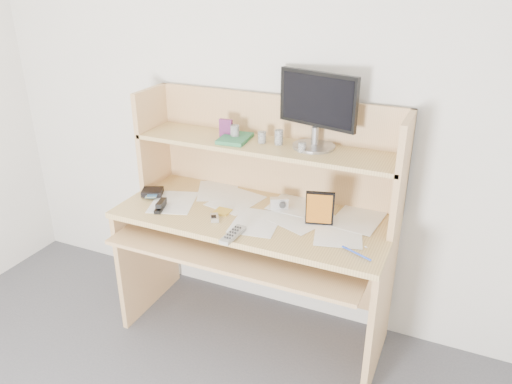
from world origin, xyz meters
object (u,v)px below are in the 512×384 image
at_px(keyboard, 270,241).
at_px(game_case, 320,208).
at_px(desk, 260,217).
at_px(tv_remote, 233,235).
at_px(monitor, 317,108).

distance_m(keyboard, game_case, 0.30).
bearing_deg(desk, tv_remote, -87.96).
height_order(desk, keyboard, desk).
relative_size(keyboard, game_case, 2.53).
xyz_separation_m(game_case, monitor, (-0.10, 0.21, 0.43)).
relative_size(desk, keyboard, 2.93).
distance_m(keyboard, tv_remote, 0.23).
relative_size(keyboard, monitor, 1.14).
bearing_deg(game_case, monitor, 101.29).
relative_size(game_case, monitor, 0.45).
relative_size(desk, game_case, 7.40).
distance_m(tv_remote, monitor, 0.74).
bearing_deg(desk, keyboard, -52.21).
height_order(tv_remote, monitor, monitor).
distance_m(tv_remote, game_case, 0.43).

